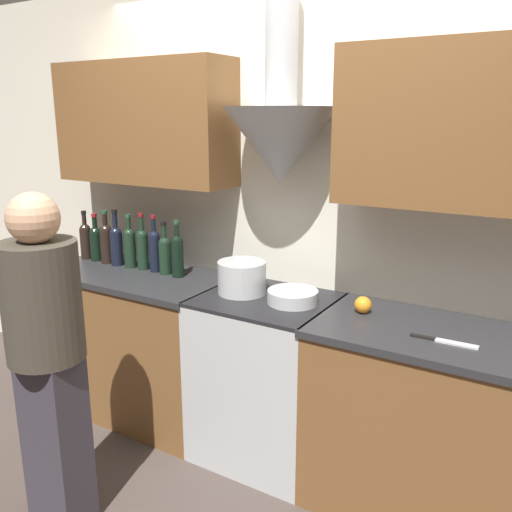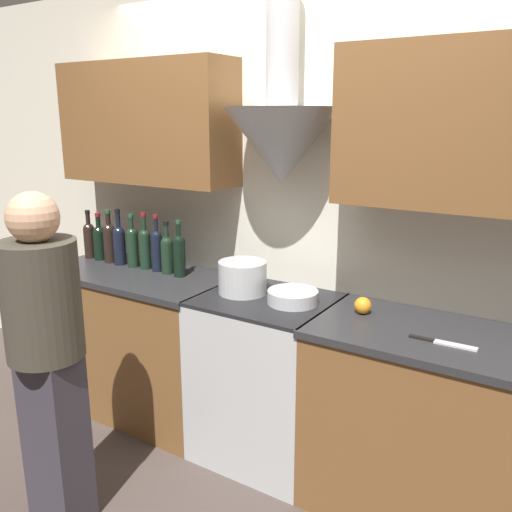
{
  "view_description": "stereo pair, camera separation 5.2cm",
  "coord_description": "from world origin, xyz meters",
  "views": [
    {
      "loc": [
        1.35,
        -1.97,
        1.85
      ],
      "look_at": [
        0.0,
        0.25,
        1.17
      ],
      "focal_mm": 38.0,
      "sensor_mm": 36.0,
      "label": 1
    },
    {
      "loc": [
        1.39,
        -1.94,
        1.85
      ],
      "look_at": [
        0.0,
        0.25,
        1.17
      ],
      "focal_mm": 38.0,
      "sensor_mm": 36.0,
      "label": 2
    }
  ],
  "objects": [
    {
      "name": "wine_bottle_0",
      "position": [
        -1.43,
        0.44,
        1.05
      ],
      "size": [
        0.07,
        0.07,
        0.32
      ],
      "color": "black",
      "rests_on": "counter_left"
    },
    {
      "name": "chefs_knife",
      "position": [
        0.93,
        0.25,
        0.92
      ],
      "size": [
        0.28,
        0.04,
        0.01
      ],
      "rotation": [
        0.0,
        0.0,
        0.02
      ],
      "color": "silver",
      "rests_on": "counter_right"
    },
    {
      "name": "ground_plane",
      "position": [
        0.0,
        0.0,
        0.0
      ],
      "size": [
        12.0,
        12.0,
        0.0
      ],
      "primitive_type": "plane",
      "color": "#423833"
    },
    {
      "name": "wine_bottle_7",
      "position": [
        -0.74,
        0.43,
        1.05
      ],
      "size": [
        0.07,
        0.07,
        0.32
      ],
      "color": "black",
      "rests_on": "counter_left"
    },
    {
      "name": "wine_bottle_4",
      "position": [
        -1.03,
        0.43,
        1.06
      ],
      "size": [
        0.07,
        0.07,
        0.34
      ],
      "color": "black",
      "rests_on": "counter_left"
    },
    {
      "name": "wine_bottle_3",
      "position": [
        -1.14,
        0.42,
        1.06
      ],
      "size": [
        0.08,
        0.08,
        0.36
      ],
      "color": "black",
      "rests_on": "counter_left"
    },
    {
      "name": "mixing_bowl",
      "position": [
        0.15,
        0.36,
        0.95
      ],
      "size": [
        0.26,
        0.26,
        0.07
      ],
      "color": "#B7BABC",
      "rests_on": "stove_range"
    },
    {
      "name": "counter_right",
      "position": [
        0.95,
        0.35,
        0.46
      ],
      "size": [
        1.24,
        0.62,
        0.92
      ],
      "color": "brown",
      "rests_on": "ground_plane"
    },
    {
      "name": "stock_pot",
      "position": [
        -0.15,
        0.36,
        1.0
      ],
      "size": [
        0.26,
        0.26,
        0.17
      ],
      "color": "#B7BABC",
      "rests_on": "stove_range"
    },
    {
      "name": "wine_bottle_2",
      "position": [
        -1.23,
        0.43,
        1.06
      ],
      "size": [
        0.08,
        0.08,
        0.34
      ],
      "color": "black",
      "rests_on": "counter_left"
    },
    {
      "name": "wine_bottle_1",
      "position": [
        -1.34,
        0.44,
        1.04
      ],
      "size": [
        0.08,
        0.08,
        0.31
      ],
      "color": "black",
      "rests_on": "counter_left"
    },
    {
      "name": "stove_range",
      "position": [
        0.0,
        0.36,
        0.46
      ],
      "size": [
        0.69,
        0.6,
        0.92
      ],
      "color": "#B7BABC",
      "rests_on": "ground_plane"
    },
    {
      "name": "counter_left",
      "position": [
        -0.93,
        0.35,
        0.46
      ],
      "size": [
        1.19,
        0.62,
        0.92
      ],
      "color": "brown",
      "rests_on": "ground_plane"
    },
    {
      "name": "orange_fruit",
      "position": [
        0.51,
        0.41,
        0.96
      ],
      "size": [
        0.08,
        0.08,
        0.08
      ],
      "color": "orange",
      "rests_on": "counter_right"
    },
    {
      "name": "wine_bottle_6",
      "position": [
        -0.83,
        0.44,
        1.06
      ],
      "size": [
        0.07,
        0.07,
        0.35
      ],
      "color": "black",
      "rests_on": "counter_left"
    },
    {
      "name": "wall_back",
      "position": [
        0.01,
        0.62,
        1.47
      ],
      "size": [
        8.4,
        0.58,
        2.6
      ],
      "color": "silver",
      "rests_on": "ground_plane"
    },
    {
      "name": "wine_bottle_5",
      "position": [
        -0.93,
        0.44,
        1.06
      ],
      "size": [
        0.07,
        0.07,
        0.35
      ],
      "color": "black",
      "rests_on": "counter_left"
    },
    {
      "name": "person_foreground_left",
      "position": [
        -0.55,
        -0.58,
        0.86
      ],
      "size": [
        0.33,
        0.33,
        1.55
      ],
      "color": "#38333D",
      "rests_on": "ground_plane"
    },
    {
      "name": "wine_bottle_8",
      "position": [
        -0.64,
        0.42,
        1.06
      ],
      "size": [
        0.07,
        0.07,
        0.34
      ],
      "color": "black",
      "rests_on": "counter_left"
    }
  ]
}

